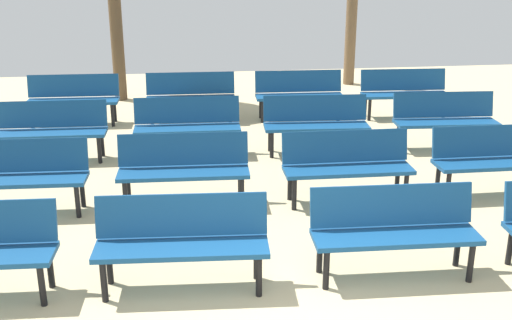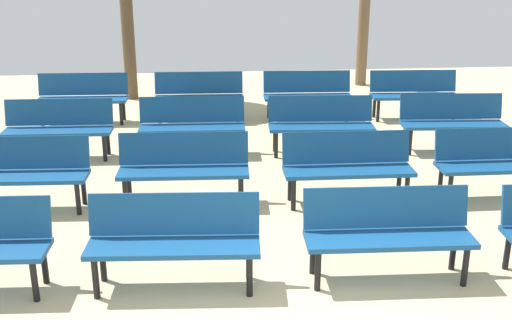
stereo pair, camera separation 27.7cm
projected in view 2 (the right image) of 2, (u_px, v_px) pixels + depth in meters
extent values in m
cylinder|color=black|center=(35.00, 281.00, 5.62)|extent=(0.06, 0.06, 0.40)
cylinder|color=black|center=(44.00, 264.00, 5.92)|extent=(0.06, 0.06, 0.40)
cube|color=navy|center=(173.00, 247.00, 5.76)|extent=(1.63, 0.54, 0.05)
cube|color=navy|center=(174.00, 214.00, 5.87)|extent=(1.60, 0.23, 0.40)
cylinder|color=black|center=(96.00, 278.00, 5.67)|extent=(0.06, 0.06, 0.40)
cylinder|color=black|center=(250.00, 276.00, 5.70)|extent=(0.06, 0.06, 0.40)
cylinder|color=black|center=(103.00, 261.00, 5.97)|extent=(0.06, 0.06, 0.40)
cylinder|color=black|center=(249.00, 260.00, 6.01)|extent=(0.06, 0.06, 0.40)
cube|color=navy|center=(389.00, 239.00, 5.91)|extent=(1.61, 0.50, 0.05)
cube|color=navy|center=(386.00, 207.00, 6.02)|extent=(1.60, 0.18, 0.40)
cylinder|color=black|center=(318.00, 271.00, 5.80)|extent=(0.06, 0.06, 0.40)
cylinder|color=black|center=(465.00, 267.00, 5.87)|extent=(0.06, 0.06, 0.40)
cylinder|color=black|center=(313.00, 255.00, 6.10)|extent=(0.06, 0.06, 0.40)
cylinder|color=black|center=(453.00, 251.00, 6.18)|extent=(0.06, 0.06, 0.40)
cylinder|color=black|center=(507.00, 250.00, 6.18)|extent=(0.06, 0.06, 0.40)
cube|color=navy|center=(20.00, 177.00, 7.48)|extent=(1.62, 0.51, 0.05)
cube|color=navy|center=(23.00, 153.00, 7.59)|extent=(1.60, 0.19, 0.40)
cylinder|color=black|center=(78.00, 199.00, 7.44)|extent=(0.06, 0.06, 0.40)
cylinder|color=black|center=(84.00, 189.00, 7.74)|extent=(0.06, 0.06, 0.40)
cube|color=navy|center=(184.00, 172.00, 7.65)|extent=(1.62, 0.51, 0.05)
cube|color=navy|center=(184.00, 148.00, 7.75)|extent=(1.60, 0.19, 0.40)
cylinder|color=black|center=(125.00, 195.00, 7.54)|extent=(0.06, 0.06, 0.40)
cylinder|color=black|center=(241.00, 193.00, 7.60)|extent=(0.06, 0.06, 0.40)
cylinder|color=black|center=(129.00, 186.00, 7.84)|extent=(0.06, 0.06, 0.40)
cylinder|color=black|center=(240.00, 184.00, 7.90)|extent=(0.06, 0.06, 0.40)
cube|color=navy|center=(348.00, 171.00, 7.68)|extent=(1.61, 0.46, 0.05)
cube|color=navy|center=(346.00, 147.00, 7.79)|extent=(1.60, 0.15, 0.40)
cylinder|color=black|center=(294.00, 195.00, 7.56)|extent=(0.06, 0.06, 0.40)
cylinder|color=black|center=(407.00, 191.00, 7.66)|extent=(0.06, 0.06, 0.40)
cylinder|color=black|center=(290.00, 185.00, 7.86)|extent=(0.06, 0.06, 0.40)
cylinder|color=black|center=(399.00, 182.00, 7.96)|extent=(0.06, 0.06, 0.40)
cube|color=navy|center=(501.00, 167.00, 7.84)|extent=(1.60, 0.45, 0.05)
cube|color=navy|center=(496.00, 143.00, 7.94)|extent=(1.60, 0.14, 0.40)
cylinder|color=black|center=(450.00, 190.00, 7.70)|extent=(0.06, 0.06, 0.40)
cylinder|color=black|center=(440.00, 181.00, 8.01)|extent=(0.06, 0.06, 0.40)
cube|color=navy|center=(58.00, 131.00, 9.31)|extent=(1.61, 0.49, 0.05)
cube|color=navy|center=(59.00, 112.00, 9.42)|extent=(1.60, 0.17, 0.40)
cylinder|color=black|center=(8.00, 150.00, 9.20)|extent=(0.06, 0.06, 0.40)
cylinder|color=black|center=(105.00, 148.00, 9.28)|extent=(0.06, 0.06, 0.40)
cylinder|color=black|center=(15.00, 143.00, 9.50)|extent=(0.06, 0.06, 0.40)
cylinder|color=black|center=(108.00, 142.00, 9.58)|extent=(0.06, 0.06, 0.40)
cube|color=navy|center=(192.00, 128.00, 9.47)|extent=(1.61, 0.49, 0.05)
cube|color=navy|center=(192.00, 109.00, 9.58)|extent=(1.60, 0.17, 0.40)
cylinder|color=black|center=(146.00, 147.00, 9.35)|extent=(0.06, 0.06, 0.40)
cylinder|color=black|center=(239.00, 145.00, 9.44)|extent=(0.06, 0.06, 0.40)
cylinder|color=black|center=(148.00, 140.00, 9.65)|extent=(0.06, 0.06, 0.40)
cylinder|color=black|center=(238.00, 139.00, 9.74)|extent=(0.06, 0.06, 0.40)
cube|color=navy|center=(321.00, 127.00, 9.52)|extent=(1.62, 0.54, 0.05)
cube|color=navy|center=(320.00, 108.00, 9.62)|extent=(1.60, 0.22, 0.40)
cylinder|color=black|center=(276.00, 145.00, 9.42)|extent=(0.06, 0.06, 0.40)
cylinder|color=black|center=(368.00, 144.00, 9.46)|extent=(0.06, 0.06, 0.40)
cylinder|color=black|center=(275.00, 139.00, 9.72)|extent=(0.06, 0.06, 0.40)
cylinder|color=black|center=(364.00, 138.00, 9.76)|extent=(0.06, 0.06, 0.40)
cube|color=navy|center=(453.00, 125.00, 9.64)|extent=(1.62, 0.54, 0.05)
cube|color=navy|center=(451.00, 106.00, 9.75)|extent=(1.60, 0.22, 0.40)
cylinder|color=black|center=(410.00, 142.00, 9.55)|extent=(0.06, 0.06, 0.40)
cylinder|color=black|center=(500.00, 142.00, 9.59)|extent=(0.06, 0.06, 0.40)
cylinder|color=black|center=(405.00, 136.00, 9.85)|extent=(0.06, 0.06, 0.40)
cylinder|color=black|center=(492.00, 136.00, 9.89)|extent=(0.06, 0.06, 0.40)
cube|color=navy|center=(82.00, 100.00, 11.19)|extent=(1.62, 0.50, 0.05)
cube|color=navy|center=(83.00, 84.00, 11.29)|extent=(1.60, 0.18, 0.40)
cylinder|color=black|center=(42.00, 115.00, 11.07)|extent=(0.06, 0.06, 0.40)
cylinder|color=black|center=(121.00, 114.00, 11.15)|extent=(0.06, 0.06, 0.40)
cylinder|color=black|center=(46.00, 110.00, 11.38)|extent=(0.06, 0.06, 0.40)
cylinder|color=black|center=(124.00, 109.00, 11.45)|extent=(0.06, 0.06, 0.40)
cube|color=navy|center=(199.00, 98.00, 11.30)|extent=(1.62, 0.50, 0.05)
cube|color=navy|center=(199.00, 83.00, 11.40)|extent=(1.60, 0.18, 0.40)
cylinder|color=black|center=(160.00, 113.00, 11.18)|extent=(0.06, 0.06, 0.40)
cylinder|color=black|center=(238.00, 112.00, 11.26)|extent=(0.06, 0.06, 0.40)
cylinder|color=black|center=(161.00, 109.00, 11.49)|extent=(0.06, 0.06, 0.40)
cylinder|color=black|center=(237.00, 108.00, 11.56)|extent=(0.06, 0.06, 0.40)
cube|color=navy|center=(308.00, 97.00, 11.40)|extent=(1.62, 0.50, 0.05)
cube|color=navy|center=(307.00, 82.00, 11.50)|extent=(1.60, 0.19, 0.40)
cylinder|color=black|center=(270.00, 112.00, 11.28)|extent=(0.06, 0.06, 0.40)
cylinder|color=black|center=(347.00, 111.00, 11.35)|extent=(0.06, 0.06, 0.40)
cylinder|color=black|center=(269.00, 107.00, 11.59)|extent=(0.06, 0.06, 0.40)
cylinder|color=black|center=(344.00, 106.00, 11.66)|extent=(0.06, 0.06, 0.40)
cube|color=navy|center=(415.00, 96.00, 11.45)|extent=(1.62, 0.52, 0.05)
cube|color=navy|center=(413.00, 81.00, 11.56)|extent=(1.60, 0.21, 0.40)
cylinder|color=black|center=(378.00, 111.00, 11.34)|extent=(0.06, 0.06, 0.40)
cylinder|color=black|center=(454.00, 110.00, 11.40)|extent=(0.06, 0.06, 0.40)
cylinder|color=black|center=(374.00, 107.00, 11.65)|extent=(0.06, 0.06, 0.40)
cylinder|color=black|center=(448.00, 106.00, 11.70)|extent=(0.06, 0.06, 0.40)
cylinder|color=brown|center=(127.00, 19.00, 12.61)|extent=(0.26, 0.26, 3.28)
cylinder|color=brown|center=(364.00, 9.00, 13.86)|extent=(0.25, 0.25, 3.41)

